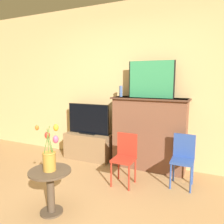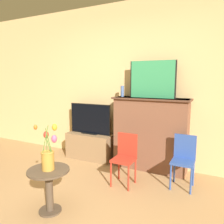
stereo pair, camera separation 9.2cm
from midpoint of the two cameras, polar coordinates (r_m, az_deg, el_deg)
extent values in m
cube|color=tan|center=(3.75, 5.89, 7.15)|extent=(8.00, 0.06, 2.70)
cube|color=brown|center=(3.55, 10.70, -5.67)|extent=(1.15, 0.33, 1.15)
cube|color=#503123|center=(3.45, 10.92, 3.42)|extent=(1.21, 0.37, 0.02)
cube|color=black|center=(3.45, 11.27, 8.34)|extent=(0.72, 0.02, 0.57)
cube|color=#338E56|center=(3.44, 11.22, 8.35)|extent=(0.68, 0.02, 0.57)
cylinder|color=#4C6699|center=(3.61, 3.44, 5.43)|extent=(0.05, 0.05, 0.18)
cube|color=olive|center=(4.05, -5.03, -8.82)|extent=(0.86, 0.36, 0.46)
cube|color=black|center=(3.98, -5.08, -5.54)|extent=(0.31, 0.12, 0.02)
cube|color=black|center=(3.93, -5.05, -1.80)|extent=(0.80, 0.02, 0.54)
cube|color=black|center=(3.93, -5.13, -1.82)|extent=(0.77, 0.02, 0.51)
cylinder|color=#B22D1E|center=(3.05, 0.62, -16.05)|extent=(0.02, 0.02, 0.35)
cylinder|color=#B22D1E|center=(2.96, 5.25, -16.91)|extent=(0.02, 0.02, 0.35)
cylinder|color=#B22D1E|center=(3.26, 2.64, -14.36)|extent=(0.02, 0.02, 0.35)
cylinder|color=#B22D1E|center=(3.18, 6.98, -15.08)|extent=(0.02, 0.02, 0.35)
cube|color=#B22D1E|center=(3.04, 3.91, -12.35)|extent=(0.29, 0.29, 0.03)
cube|color=#B22D1E|center=(3.09, 4.90, -8.47)|extent=(0.29, 0.02, 0.33)
cylinder|color=#2D4C99|center=(3.09, 15.90, -16.09)|extent=(0.02, 0.02, 0.35)
cylinder|color=#2D4C99|center=(3.06, 20.78, -16.59)|extent=(0.02, 0.02, 0.35)
cylinder|color=#2D4C99|center=(3.32, 16.76, -14.33)|extent=(0.02, 0.02, 0.35)
cylinder|color=#2D4C99|center=(3.29, 21.26, -14.76)|extent=(0.02, 0.02, 0.35)
cube|color=#2D4C99|center=(3.11, 18.85, -12.26)|extent=(0.29, 0.29, 0.03)
cube|color=#2D4C99|center=(3.18, 19.34, -8.46)|extent=(0.29, 0.02, 0.33)
cylinder|color=#4C3D2D|center=(2.72, -14.82, -23.59)|extent=(0.25, 0.25, 0.02)
cylinder|color=#4C3D2D|center=(2.61, -15.02, -19.44)|extent=(0.08, 0.08, 0.47)
cylinder|color=#4C3D2D|center=(2.50, -15.25, -14.51)|extent=(0.45, 0.45, 0.02)
cylinder|color=#B78433|center=(2.46, -15.35, -12.24)|extent=(0.13, 0.13, 0.19)
torus|color=#B78433|center=(2.43, -15.44, -10.11)|extent=(0.14, 0.14, 0.02)
cylinder|color=#477A2D|center=(2.39, -16.10, -7.60)|extent=(0.05, 0.08, 0.35)
ellipsoid|color=orange|center=(2.33, -18.30, -3.79)|extent=(0.04, 0.04, 0.05)
cylinder|color=#477A2D|center=(2.41, -15.02, -7.79)|extent=(0.04, 0.07, 0.33)
ellipsoid|color=orange|center=(2.40, -13.71, -3.88)|extent=(0.05, 0.05, 0.08)
cylinder|color=#477A2D|center=(2.44, -15.61, -8.67)|extent=(0.02, 0.02, 0.25)
ellipsoid|color=red|center=(2.42, -15.81, -5.74)|extent=(0.06, 0.06, 0.08)
cylinder|color=#477A2D|center=(2.41, -14.93, -9.18)|extent=(0.05, 0.03, 0.22)
ellipsoid|color=#E0517A|center=(2.37, -13.81, -6.84)|extent=(0.06, 0.06, 0.08)
camera|label=1|loc=(0.05, -89.09, 0.14)|focal=35.00mm
camera|label=2|loc=(0.05, 90.91, -0.14)|focal=35.00mm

